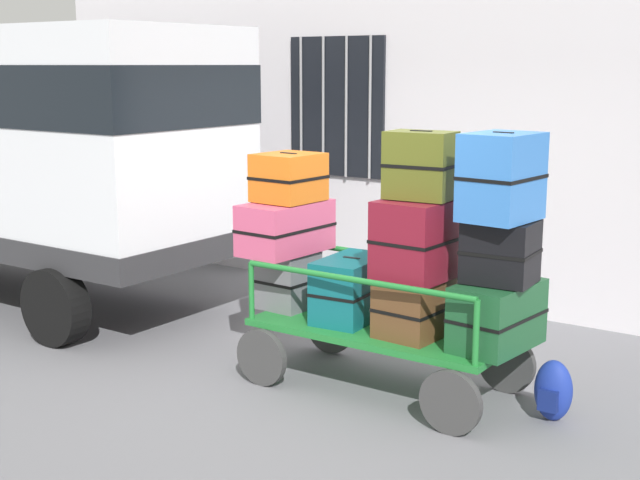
% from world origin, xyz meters
% --- Properties ---
extents(ground_plane, '(40.00, 40.00, 0.00)m').
position_xyz_m(ground_plane, '(0.00, 0.00, 0.00)').
color(ground_plane, slate).
extents(building_wall, '(12.00, 0.38, 5.00)m').
position_xyz_m(building_wall, '(0.00, 2.72, 2.50)').
color(building_wall, silver).
rests_on(building_wall, ground).
extents(van, '(4.78, 1.99, 2.80)m').
position_xyz_m(van, '(-4.17, 0.28, 1.72)').
color(van, silver).
rests_on(van, ground).
extents(luggage_cart, '(2.07, 1.01, 0.50)m').
position_xyz_m(luggage_cart, '(0.28, 0.08, 0.39)').
color(luggage_cart, '#1E722D').
rests_on(luggage_cart, ground).
extents(cart_railing, '(1.95, 0.87, 0.47)m').
position_xyz_m(cart_railing, '(0.28, 0.08, 0.87)').
color(cart_railing, '#1E722D').
rests_on(cart_railing, luggage_cart).
extents(suitcase_left_bottom, '(0.41, 0.44, 0.47)m').
position_xyz_m(suitcase_left_bottom, '(-0.63, 0.10, 0.73)').
color(suitcase_left_bottom, slate).
rests_on(suitcase_left_bottom, luggage_cart).
extents(suitcase_left_middle, '(0.48, 0.80, 0.41)m').
position_xyz_m(suitcase_left_middle, '(-0.63, 0.06, 1.17)').
color(suitcase_left_middle, '#CC4C72').
rests_on(suitcase_left_middle, suitcase_left_bottom).
extents(suitcase_left_top, '(0.47, 0.52, 0.39)m').
position_xyz_m(suitcase_left_top, '(-0.63, 0.11, 1.57)').
color(suitcase_left_top, orange).
rests_on(suitcase_left_top, suitcase_left_middle).
extents(suitcase_midleft_bottom, '(0.46, 0.71, 0.49)m').
position_xyz_m(suitcase_midleft_bottom, '(-0.02, 0.10, 0.74)').
color(suitcase_midleft_bottom, '#0F5960').
rests_on(suitcase_midleft_bottom, luggage_cart).
extents(suitcase_center_bottom, '(0.48, 0.67, 0.43)m').
position_xyz_m(suitcase_center_bottom, '(0.59, 0.08, 0.71)').
color(suitcase_center_bottom, brown).
rests_on(suitcase_center_bottom, luggage_cart).
extents(suitcase_center_middle, '(0.51, 0.72, 0.58)m').
position_xyz_m(suitcase_center_middle, '(0.59, 0.09, 1.22)').
color(suitcase_center_middle, maroon).
rests_on(suitcase_center_middle, suitcase_center_bottom).
extents(suitcase_center_top, '(0.50, 0.36, 0.49)m').
position_xyz_m(suitcase_center_top, '(0.59, 0.05, 1.75)').
color(suitcase_center_top, '#4C5119').
rests_on(suitcase_center_top, suitcase_center_middle).
extents(suitcase_midright_bottom, '(0.50, 0.75, 0.47)m').
position_xyz_m(suitcase_midright_bottom, '(1.19, 0.10, 0.73)').
color(suitcase_midright_bottom, '#194C28').
rests_on(suitcase_midright_bottom, luggage_cart).
extents(suitcase_midright_middle, '(0.50, 0.43, 0.44)m').
position_xyz_m(suitcase_midright_middle, '(1.19, 0.11, 1.19)').
color(suitcase_midright_middle, black).
rests_on(suitcase_midright_middle, suitcase_midright_bottom).
extents(suitcase_midright_top, '(0.47, 0.58, 0.60)m').
position_xyz_m(suitcase_midright_top, '(1.19, 0.08, 1.71)').
color(suitcase_midright_top, '#3372C6').
rests_on(suitcase_midright_top, suitcase_midright_middle).
extents(backpack, '(0.27, 0.22, 0.44)m').
position_xyz_m(backpack, '(1.58, 0.23, 0.22)').
color(backpack, navy).
rests_on(backpack, ground).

